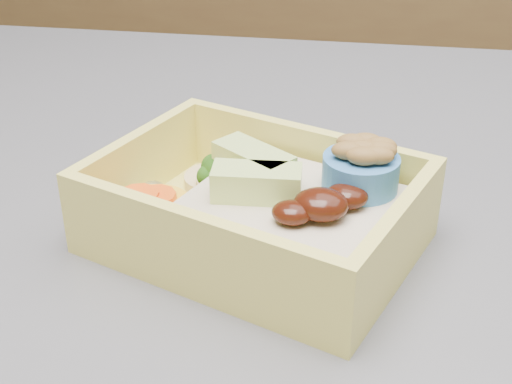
# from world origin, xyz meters

# --- Properties ---
(bento_box) EXTENTS (0.20, 0.17, 0.06)m
(bento_box) POSITION_xyz_m (0.22, -0.05, 0.94)
(bento_box) COLOR #F1E463
(bento_box) RESTS_ON island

